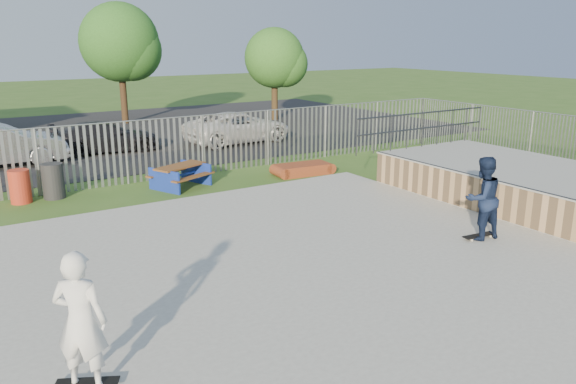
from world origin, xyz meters
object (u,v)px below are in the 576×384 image
car_dark (106,137)px  skater_white (80,321)px  trash_bin_grey (53,181)px  car_white (238,127)px  funbox (303,169)px  picnic_table (181,176)px  tree_right (274,58)px  skater_navy (482,198)px  tree_mid (120,42)px  trash_bin_red (20,186)px

car_dark → skater_white: bearing=169.5°
trash_bin_grey → car_white: size_ratio=0.21×
car_dark → car_white: (5.57, -0.93, 0.06)m
funbox → car_white: car_white is taller
picnic_table → trash_bin_grey: size_ratio=2.01×
tree_right → skater_navy: 20.95m
picnic_table → car_white: bearing=26.0°
picnic_table → tree_right: (10.33, 11.33, 3.09)m
tree_mid → skater_white: tree_mid is taller
skater_navy → picnic_table: bearing=-59.9°
funbox → tree_right: tree_right is taller
funbox → skater_navy: 7.84m
trash_bin_red → picnic_table: bearing=-10.1°
car_dark → tree_mid: (3.10, 7.63, 3.66)m
tree_mid → skater_white: size_ratio=3.41×
funbox → skater_white: size_ratio=1.00×
tree_right → funbox: bearing=-117.2°
funbox → tree_mid: (-1.50, 15.12, 4.12)m
trash_bin_grey → car_dark: size_ratio=0.24×
car_dark → trash_bin_red: bearing=151.8°
trash_bin_red → tree_mid: size_ratio=0.15×
funbox → tree_right: bearing=68.5°
picnic_table → skater_white: skater_white is taller
car_white → funbox: bearing=167.3°
trash_bin_red → tree_mid: (7.15, 13.69, 3.82)m
car_dark → skater_white: (-4.69, -16.25, 0.45)m
car_white → picnic_table: bearing=134.7°
skater_white → skater_navy: bearing=-135.8°
tree_mid → picnic_table: bearing=-100.5°
funbox → tree_mid: bearing=101.4°
car_dark → picnic_table: bearing=-171.0°
trash_bin_grey → skater_navy: size_ratio=0.55×
picnic_table → tree_mid: tree_mid is taller
picnic_table → tree_right: size_ratio=0.40×
skater_navy → trash_bin_grey: bearing=-45.3°
funbox → skater_white: skater_white is taller
tree_mid → tree_right: size_ratio=1.25×
car_white → tree_mid: bearing=11.9°
skater_navy → skater_white: bearing=12.8°
funbox → trash_bin_grey: bearing=175.3°
car_dark → skater_navy: size_ratio=2.27×
trash_bin_grey → tree_right: 17.68m
car_dark → tree_right: 11.97m
trash_bin_red → car_white: 10.91m
car_white → skater_white: (-10.27, -15.32, 0.39)m
trash_bin_red → car_dark: car_dark is taller
tree_mid → tree_right: bearing=-22.5°
tree_mid → tree_right: (7.64, -3.16, -0.85)m
picnic_table → tree_right: 15.64m
car_dark → skater_navy: bearing=-159.3°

